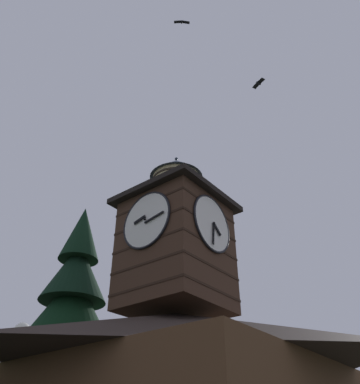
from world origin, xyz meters
TOP-DOWN VIEW (x-y plane):
  - clock_tower at (-1.39, -1.40)m, footprint 4.50×4.50m
  - pine_tree_behind at (-1.14, -7.84)m, footprint 6.97×6.97m
  - moon at (-16.39, -37.40)m, footprint 1.91×1.91m
  - flying_bird_high at (1.83, 1.48)m, footprint 0.59×0.64m
  - flying_bird_low at (-1.99, 3.23)m, footprint 0.45×0.75m

SIDE VIEW (x-z plane):
  - pine_tree_behind at x=-1.14m, z-range -1.16..12.62m
  - clock_tower at x=-1.39m, z-range 6.04..13.83m
  - moon at x=-16.39m, z-range 13.53..15.43m
  - flying_bird_low at x=-1.99m, z-range 17.12..17.28m
  - flying_bird_high at x=1.83m, z-range 19.23..19.33m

